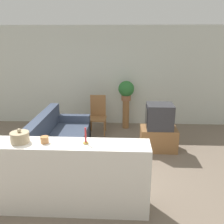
% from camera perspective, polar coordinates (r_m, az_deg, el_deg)
% --- Properties ---
extents(ground_plane, '(14.00, 14.00, 0.00)m').
position_cam_1_polar(ground_plane, '(4.29, -9.98, -17.51)').
color(ground_plane, '#756656').
extents(wall_back, '(9.00, 0.06, 2.70)m').
position_cam_1_polar(wall_back, '(7.01, -4.44, 8.16)').
color(wall_back, silver).
rests_on(wall_back, ground_plane).
extents(couch, '(0.94, 1.91, 0.88)m').
position_cam_1_polar(couch, '(5.33, -11.94, -6.76)').
color(couch, '#384256').
rests_on(couch, ground_plane).
extents(tv_stand, '(0.78, 0.53, 0.50)m').
position_cam_1_polar(tv_stand, '(5.61, 10.55, -6.01)').
color(tv_stand, olive).
rests_on(tv_stand, ground_plane).
extents(television, '(0.57, 0.50, 0.54)m').
position_cam_1_polar(television, '(5.43, 10.77, -0.97)').
color(television, '#333338').
rests_on(television, tv_stand).
extents(wooden_chair, '(0.44, 0.44, 0.97)m').
position_cam_1_polar(wooden_chair, '(6.41, -3.28, -0.36)').
color(wooden_chair, olive).
rests_on(wooden_chair, ground_plane).
extents(plant_stand, '(0.18, 0.18, 0.78)m').
position_cam_1_polar(plant_stand, '(6.77, 3.18, -0.49)').
color(plant_stand, olive).
rests_on(plant_stand, ground_plane).
extents(potted_plant, '(0.42, 0.42, 0.52)m').
position_cam_1_polar(potted_plant, '(6.60, 3.27, 5.10)').
color(potted_plant, '#8E5B3D').
rests_on(potted_plant, plant_stand).
extents(foreground_counter, '(2.49, 0.44, 1.03)m').
position_cam_1_polar(foreground_counter, '(3.70, -11.71, -14.24)').
color(foreground_counter, white).
rests_on(foreground_counter, ground_plane).
extents(decorative_bowl, '(0.25, 0.25, 0.20)m').
position_cam_1_polar(decorative_bowl, '(3.61, -20.32, -5.42)').
color(decorative_bowl, tan).
rests_on(decorative_bowl, foreground_counter).
extents(candle_jar, '(0.11, 0.11, 0.09)m').
position_cam_1_polar(candle_jar, '(3.50, -15.16, -6.13)').
color(candle_jar, '#C6844C').
rests_on(candle_jar, foreground_counter).
extents(candlestick, '(0.07, 0.07, 0.23)m').
position_cam_1_polar(candlestick, '(3.36, -6.04, -6.07)').
color(candlestick, '#B7933D').
rests_on(candlestick, foreground_counter).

